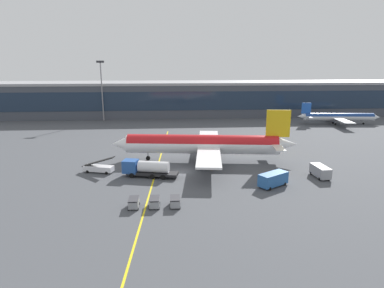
{
  "coord_description": "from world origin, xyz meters",
  "views": [
    {
      "loc": [
        -2.66,
        -65.26,
        21.9
      ],
      "look_at": [
        2.43,
        5.7,
        4.5
      ],
      "focal_mm": 31.34,
      "sensor_mm": 36.0,
      "label": 1
    }
  ],
  "objects": [
    {
      "name": "ground_plane",
      "position": [
        0.0,
        0.0,
        0.0
      ],
      "size": [
        700.0,
        700.0,
        0.0
      ],
      "primitive_type": "plane",
      "color": "#47494F"
    },
    {
      "name": "baggage_cart_0",
      "position": [
        -8.22,
        -16.6,
        0.78
      ],
      "size": [
        1.64,
        2.66,
        1.48
      ],
      "color": "gray",
      "rests_on": "ground_plane"
    },
    {
      "name": "lavatory_truck",
      "position": [
        16.19,
        -9.13,
        1.42
      ],
      "size": [
        6.13,
        5.05,
        2.5
      ],
      "color": "#285B9E",
      "rests_on": "ground_plane"
    },
    {
      "name": "baggage_cart_1",
      "position": [
        -5.02,
        -16.62,
        0.78
      ],
      "size": [
        1.64,
        2.66,
        1.48
      ],
      "color": "gray",
      "rests_on": "ground_plane"
    },
    {
      "name": "commuter_jet_far",
      "position": [
        58.55,
        50.04,
        2.76
      ],
      "size": [
        29.88,
        23.79,
        7.83
      ],
      "color": "silver",
      "rests_on": "ground_plane"
    },
    {
      "name": "fuel_tanker",
      "position": [
        -7.08,
        -2.31,
        1.75
      ],
      "size": [
        11.09,
        4.84,
        3.25
      ],
      "color": "#232326",
      "rests_on": "ground_plane"
    },
    {
      "name": "apron_lead_in_line",
      "position": [
        -5.29,
        2.0,
        0.0
      ],
      "size": [
        5.15,
        79.87,
        0.01
      ],
      "primitive_type": "cube",
      "rotation": [
        0.0,
        0.0,
        -0.06
      ],
      "color": "yellow",
      "rests_on": "ground_plane"
    },
    {
      "name": "baggage_cart_2",
      "position": [
        -1.82,
        -16.65,
        0.78
      ],
      "size": [
        1.64,
        2.66,
        1.48
      ],
      "color": "gray",
      "rests_on": "ground_plane"
    },
    {
      "name": "crew_van",
      "position": [
        26.74,
        -5.02,
        1.31
      ],
      "size": [
        2.41,
        5.12,
        2.3
      ],
      "color": "gray",
      "rests_on": "ground_plane"
    },
    {
      "name": "terminal_building",
      "position": [
        7.07,
        76.32,
        7.02
      ],
      "size": [
        186.73,
        21.55,
        13.99
      ],
      "color": "#424751",
      "rests_on": "ground_plane"
    },
    {
      "name": "apron_light_mast_0",
      "position": [
        -27.46,
        64.36,
        13.21
      ],
      "size": [
        2.8,
        0.5,
        22.49
      ],
      "color": "gray",
      "rests_on": "ground_plane"
    },
    {
      "name": "main_airliner",
      "position": [
        5.13,
        7.66,
        3.93
      ],
      "size": [
        41.98,
        33.26,
        11.81
      ],
      "color": "white",
      "rests_on": "ground_plane"
    },
    {
      "name": "belt_loader",
      "position": [
        -16.97,
        1.04,
        0.99
      ],
      "size": [
        7.0,
        3.48,
        3.49
      ],
      "color": "white",
      "rests_on": "ground_plane"
    }
  ]
}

